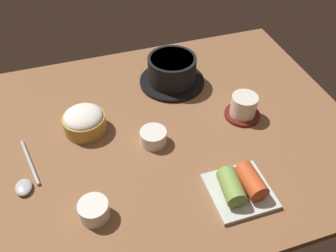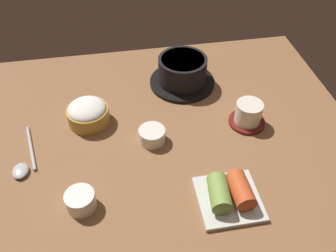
{
  "view_description": "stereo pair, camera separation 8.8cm",
  "coord_description": "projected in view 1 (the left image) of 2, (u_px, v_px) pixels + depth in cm",
  "views": [
    {
      "loc": [
        -17.5,
        -62.31,
        66.82
      ],
      "look_at": [
        2.0,
        -2.0,
        5.0
      ],
      "focal_mm": 38.66,
      "sensor_mm": 36.0,
      "label": 1
    },
    {
      "loc": [
        -8.92,
        -64.44,
        66.82
      ],
      "look_at": [
        2.0,
        -2.0,
        5.0
      ],
      "focal_mm": 38.66,
      "sensor_mm": 36.0,
      "label": 2
    }
  ],
  "objects": [
    {
      "name": "banchan_cup_center",
      "position": [
        153.0,
        137.0,
        0.87
      ],
      "size": [
        6.5,
        6.5,
        3.57
      ],
      "color": "white",
      "rests_on": "dining_table"
    },
    {
      "name": "dining_table",
      "position": [
        158.0,
        134.0,
        0.92
      ],
      "size": [
        100.0,
        76.0,
        2.0
      ],
      "primitive_type": "cube",
      "color": "brown",
      "rests_on": "ground"
    },
    {
      "name": "stone_pot",
      "position": [
        172.0,
        71.0,
        1.03
      ],
      "size": [
        18.76,
        18.76,
        8.45
      ],
      "color": "black",
      "rests_on": "dining_table"
    },
    {
      "name": "kimchi_plate",
      "position": [
        241.0,
        187.0,
        0.77
      ],
      "size": [
        13.04,
        13.04,
        5.31
      ],
      "color": "silver",
      "rests_on": "dining_table"
    },
    {
      "name": "tea_cup_with_saucer",
      "position": [
        243.0,
        107.0,
        0.94
      ],
      "size": [
        9.32,
        9.32,
        6.39
      ],
      "color": "maroon",
      "rests_on": "dining_table"
    },
    {
      "name": "side_bowl_near",
      "position": [
        94.0,
        210.0,
        0.72
      ],
      "size": [
        6.22,
        6.22,
        3.98
      ],
      "color": "white",
      "rests_on": "dining_table"
    },
    {
      "name": "spoon",
      "position": [
        26.0,
        179.0,
        0.8
      ],
      "size": [
        5.29,
        16.92,
        1.35
      ],
      "color": "#B7B7BC",
      "rests_on": "dining_table"
    },
    {
      "name": "rice_bowl",
      "position": [
        84.0,
        121.0,
        0.9
      ],
      "size": [
        10.61,
        10.61,
        6.18
      ],
      "color": "#B78C38",
      "rests_on": "dining_table"
    }
  ]
}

